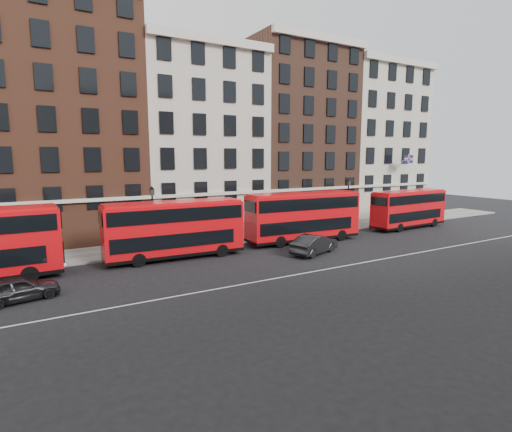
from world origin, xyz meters
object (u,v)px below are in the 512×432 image
bus_d (409,208)px  car_front (314,244)px  traffic_light (410,203)px  bus_b (174,228)px  bus_c (303,216)px  car_rear (19,289)px

bus_d → car_front: bearing=-168.6°
traffic_light → bus_b: bearing=-176.0°
bus_c → bus_d: (14.36, -0.00, -0.23)m
bus_c → car_rear: size_ratio=2.70×
bus_c → bus_d: bus_c is taller
bus_c → bus_d: size_ratio=1.10×
bus_c → car_front: size_ratio=2.28×
bus_c → car_front: bearing=-111.0°
bus_b → car_front: bus_b is taller
bus_d → car_rear: (-36.97, -4.60, -1.53)m
car_rear → traffic_light: (39.74, 6.64, 1.75)m
bus_c → car_rear: bearing=-164.8°
bus_b → car_front: 11.24m
bus_b → traffic_light: 29.43m
bus_c → traffic_light: (17.13, 2.04, -0.01)m
car_rear → bus_c: bearing=-90.4°
bus_c → car_rear: bus_c is taller
car_rear → car_front: car_front is taller
bus_d → car_rear: 37.28m
traffic_light → bus_d: bearing=-143.6°
bus_b → bus_d: bearing=2.3°
bus_b → bus_d: size_ratio=1.07×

